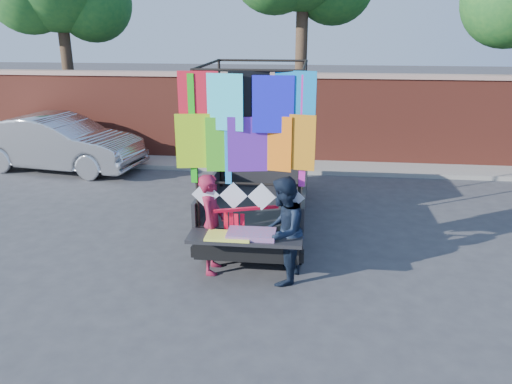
# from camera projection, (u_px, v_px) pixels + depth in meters

# --- Properties ---
(ground) EXTENTS (90.00, 90.00, 0.00)m
(ground) POSITION_uv_depth(u_px,v_px,m) (222.00, 267.00, 8.48)
(ground) COLOR #38383A
(ground) RESTS_ON ground
(brick_wall) EXTENTS (30.00, 0.45, 2.61)m
(brick_wall) POSITION_uv_depth(u_px,v_px,m) (264.00, 117.00, 14.64)
(brick_wall) COLOR brown
(brick_wall) RESTS_ON ground
(curb) EXTENTS (30.00, 1.20, 0.12)m
(curb) POSITION_uv_depth(u_px,v_px,m) (261.00, 165.00, 14.39)
(curb) COLOR gray
(curb) RESTS_ON ground
(pickup_truck) EXTENTS (2.09, 5.26, 3.31)m
(pickup_truck) POSITION_uv_depth(u_px,v_px,m) (264.00, 180.00, 10.43)
(pickup_truck) COLOR black
(pickup_truck) RESTS_ON ground
(sedan) EXTENTS (4.86, 2.28, 1.54)m
(sedan) POSITION_uv_depth(u_px,v_px,m) (59.00, 143.00, 13.95)
(sedan) COLOR #A9ACB0
(sedan) RESTS_ON ground
(woman) EXTENTS (0.41, 0.62, 1.68)m
(woman) POSITION_uv_depth(u_px,v_px,m) (212.00, 224.00, 8.11)
(woman) COLOR maroon
(woman) RESTS_ON ground
(man) EXTENTS (0.82, 0.96, 1.73)m
(man) POSITION_uv_depth(u_px,v_px,m) (283.00, 231.00, 7.76)
(man) COLOR black
(man) RESTS_ON ground
(streamer_bundle) EXTENTS (0.99, 0.38, 0.71)m
(streamer_bundle) POSITION_uv_depth(u_px,v_px,m) (239.00, 221.00, 7.90)
(streamer_bundle) COLOR red
(streamer_bundle) RESTS_ON ground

